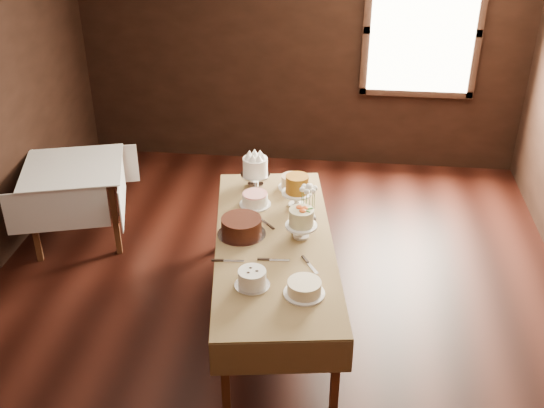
% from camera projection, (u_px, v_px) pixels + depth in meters
% --- Properties ---
extents(floor, '(5.00, 6.00, 0.01)m').
position_uv_depth(floor, '(269.00, 317.00, 5.29)').
color(floor, black).
rests_on(floor, ground).
extents(wall_back, '(5.00, 0.02, 2.80)m').
position_uv_depth(wall_back, '(301.00, 45.00, 7.20)').
color(wall_back, black).
rests_on(wall_back, ground).
extents(window, '(1.10, 0.05, 1.30)m').
position_uv_depth(window, '(423.00, 32.00, 6.92)').
color(window, '#FFEABF').
rests_on(window, wall_back).
extents(display_table, '(1.23, 2.39, 0.71)m').
position_uv_depth(display_table, '(274.00, 247.00, 5.02)').
color(display_table, '#4B2815').
rests_on(display_table, ground).
extents(side_table, '(1.11, 1.11, 0.76)m').
position_uv_depth(side_table, '(74.00, 175.00, 6.05)').
color(side_table, '#4B2815').
rests_on(side_table, ground).
extents(cake_meringue, '(0.31, 0.31, 0.28)m').
position_uv_depth(cake_meringue, '(255.00, 173.00, 5.72)').
color(cake_meringue, silver).
rests_on(cake_meringue, display_table).
extents(cake_speckled, '(0.26, 0.26, 0.12)m').
position_uv_depth(cake_speckled, '(292.00, 182.00, 5.72)').
color(cake_speckled, white).
rests_on(cake_speckled, display_table).
extents(cake_lattice, '(0.28, 0.28, 0.10)m').
position_uv_depth(cake_lattice, '(255.00, 200.00, 5.46)').
color(cake_lattice, white).
rests_on(cake_lattice, display_table).
extents(cake_caramel, '(0.25, 0.25, 0.29)m').
position_uv_depth(cake_caramel, '(297.00, 193.00, 5.41)').
color(cake_caramel, white).
rests_on(cake_caramel, display_table).
extents(cake_chocolate, '(0.38, 0.38, 0.15)m').
position_uv_depth(cake_chocolate, '(242.00, 227.00, 5.03)').
color(cake_chocolate, silver).
rests_on(cake_chocolate, display_table).
extents(cake_flowers, '(0.27, 0.27, 0.25)m').
position_uv_depth(cake_flowers, '(301.00, 225.00, 4.99)').
color(cake_flowers, white).
rests_on(cake_flowers, display_table).
extents(cake_swirl, '(0.25, 0.25, 0.13)m').
position_uv_depth(cake_swirl, '(252.00, 279.00, 4.46)').
color(cake_swirl, silver).
rests_on(cake_swirl, display_table).
extents(cake_cream, '(0.33, 0.33, 0.10)m').
position_uv_depth(cake_cream, '(304.00, 288.00, 4.39)').
color(cake_cream, white).
rests_on(cake_cream, display_table).
extents(cake_server_a, '(0.24, 0.04, 0.01)m').
position_uv_depth(cake_server_a, '(280.00, 260.00, 4.76)').
color(cake_server_a, silver).
rests_on(cake_server_a, display_table).
extents(cake_server_b, '(0.14, 0.22, 0.01)m').
position_uv_depth(cake_server_b, '(312.00, 268.00, 4.67)').
color(cake_server_b, silver).
rests_on(cake_server_b, display_table).
extents(cake_server_c, '(0.17, 0.20, 0.01)m').
position_uv_depth(cake_server_c, '(262.00, 220.00, 5.25)').
color(cake_server_c, silver).
rests_on(cake_server_c, display_table).
extents(cake_server_d, '(0.07, 0.24, 0.01)m').
position_uv_depth(cake_server_d, '(304.00, 221.00, 5.25)').
color(cake_server_d, silver).
rests_on(cake_server_d, display_table).
extents(cake_server_e, '(0.24, 0.05, 0.01)m').
position_uv_depth(cake_server_e, '(234.00, 261.00, 4.75)').
color(cake_server_e, silver).
rests_on(cake_server_e, display_table).
extents(flower_vase, '(0.16, 0.16, 0.15)m').
position_uv_depth(flower_vase, '(308.00, 217.00, 5.16)').
color(flower_vase, '#2D2823').
rests_on(flower_vase, display_table).
extents(flower_bouquet, '(0.14, 0.14, 0.20)m').
position_uv_depth(flower_bouquet, '(308.00, 196.00, 5.07)').
color(flower_bouquet, white).
rests_on(flower_bouquet, flower_vase).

